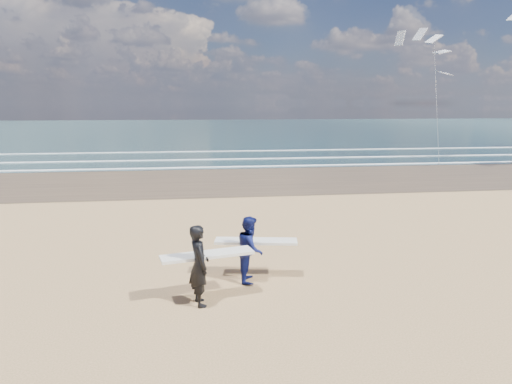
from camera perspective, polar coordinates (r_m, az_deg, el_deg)
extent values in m
cube|color=#493726|center=(34.99, 28.16, 2.17)|extent=(220.00, 12.00, 0.01)
cube|color=#172E33|center=(84.68, 6.40, 7.85)|extent=(220.00, 100.00, 0.02)
cube|color=white|center=(38.94, 24.09, 3.36)|extent=(220.00, 0.50, 0.05)
cube|color=white|center=(42.98, 20.83, 4.23)|extent=(220.00, 0.50, 0.05)
cube|color=white|center=(48.76, 17.23, 5.18)|extent=(220.00, 0.50, 0.05)
imported|color=black|center=(10.64, -7.12, -9.08)|extent=(0.61, 0.78, 1.91)
cube|color=white|center=(10.93, -6.10, -7.79)|extent=(2.26, 0.99, 0.07)
imported|color=#0E144F|center=(11.96, -0.73, -7.12)|extent=(0.77, 0.93, 1.74)
cube|color=white|center=(12.29, 0.00, -6.15)|extent=(2.26, 0.88, 0.07)
cube|color=slate|center=(37.39, 21.91, 3.24)|extent=(0.12, 0.12, 0.10)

